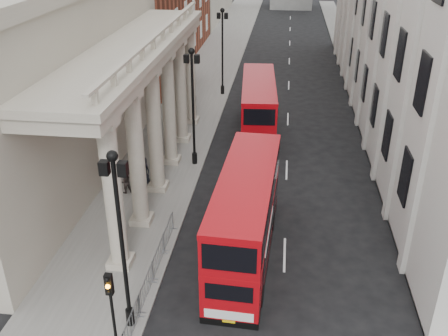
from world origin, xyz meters
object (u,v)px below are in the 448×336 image
Objects in this scene: lamp_post_south at (121,232)px; pedestrian_c at (144,170)px; lamp_post_north at (222,46)px; traffic_light at (111,303)px; pedestrian_a at (136,179)px; pedestrian_b at (125,182)px; lamp_post_mid at (193,100)px; bus_near at (246,214)px; bus_far at (258,108)px.

lamp_post_south is 4.42× the size of pedestrian_c.
lamp_post_north is at bearing 100.27° from pedestrian_c.
traffic_light is at bearing -89.83° from lamp_post_north.
pedestrian_a is 0.83× the size of pedestrian_c.
lamp_post_north reaches higher than pedestrian_b.
lamp_post_mid reaches higher than pedestrian_c.
bus_near is 16.17m from bus_far.
bus_far is at bearing 93.83° from bus_near.
pedestrian_a is (-3.06, -4.24, -4.01)m from lamp_post_mid.
bus_near is (4.40, 7.84, -0.66)m from traffic_light.
traffic_light is 0.39× the size of bus_near.
pedestrian_a is at bearing 144.45° from bus_near.
bus_near is (4.50, 5.82, -2.46)m from lamp_post_south.
bus_far reaches higher than traffic_light.
lamp_post_mid reaches higher than traffic_light.
lamp_post_south is 12.79m from pedestrian_a.
bus_far reaches higher than pedestrian_b.
pedestrian_c reaches higher than pedestrian_b.
lamp_post_mid is 0.78× the size of bus_far.
lamp_post_mid reaches higher than pedestrian_b.
pedestrian_a is (-3.06, -20.24, -4.01)m from lamp_post_north.
lamp_post_south reaches higher than pedestrian_b.
bus_far is (4.05, 24.01, -0.72)m from traffic_light.
bus_near is (4.50, -26.18, -2.46)m from lamp_post_north.
bus_far reaches higher than pedestrian_a.
bus_near is 7.02× the size of pedestrian_a.
lamp_post_south is at bearing -104.60° from bus_far.
traffic_light is at bearing 71.46° from pedestrian_b.
bus_far is 6.87× the size of pedestrian_a.
lamp_post_south is 0.78× the size of bus_far.
lamp_post_north is at bearing 90.00° from lamp_post_south.
lamp_post_north is 34.07m from traffic_light.
pedestrian_b is 1.65m from pedestrian_c.
lamp_post_mid is 1.93× the size of traffic_light.
bus_far is at bearing -67.51° from lamp_post_north.
lamp_post_south and lamp_post_mid have the same top height.
traffic_light is 24.35m from bus_far.
lamp_post_mid reaches higher than bus_far.
lamp_post_north is at bearing 90.17° from traffic_light.
lamp_post_north is 11.13m from bus_far.
pedestrian_a is (-7.56, 5.93, -1.55)m from bus_near.
bus_near is at bearing -66.15° from lamp_post_mid.
traffic_light is at bearing -116.70° from bus_near.
bus_near is at bearing -80.25° from lamp_post_north.
lamp_post_south reaches higher than bus_near.
pedestrian_a reaches higher than pedestrian_b.
pedestrian_c is at bearing -155.49° from pedestrian_b.
pedestrian_b is at bearing -102.73° from pedestrian_c.
pedestrian_a is 0.95m from pedestrian_c.
bus_near is (4.50, -10.18, -2.46)m from lamp_post_mid.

